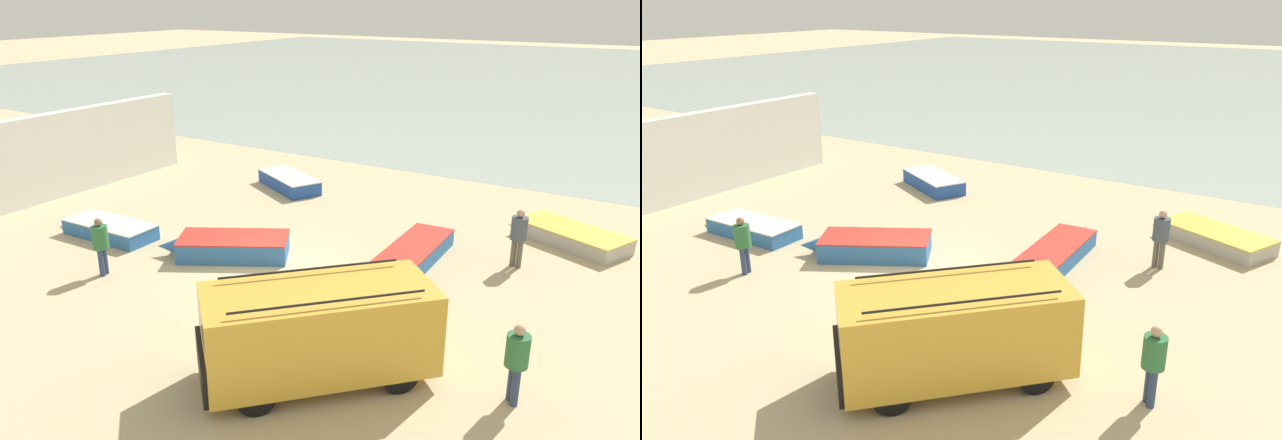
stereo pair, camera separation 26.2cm
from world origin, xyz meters
The scene contains 12 objects.
ground_plane centered at (0.00, 0.00, 0.00)m, with size 200.00×200.00×0.00m, color tan.
sea_water centered at (0.00, 52.00, 0.00)m, with size 120.00×80.00×0.01m, color #99A89E.
harbor_wall centered at (-11.05, 1.00, 1.64)m, with size 0.50×12.96×3.29m, color silver.
parked_van centered at (4.30, -3.86, 1.13)m, with size 4.62×4.73×2.17m.
fishing_rowboat_0 centered at (-4.09, 7.02, 0.29)m, with size 3.79×2.64×0.57m.
fishing_rowboat_1 centered at (3.46, 2.86, 0.26)m, with size 1.46×4.81×0.52m.
fishing_rowboat_2 centered at (-5.94, -0.66, 0.26)m, with size 3.89×1.37×0.51m.
fishing_rowboat_3 centered at (-1.43, 0.16, 0.32)m, with size 3.97×2.96×0.64m.
fishing_rowboat_4 centered at (7.06, 6.85, 0.25)m, with size 4.18×2.80×0.51m.
fisherman_0 centered at (7.94, -2.52, 1.02)m, with size 0.45×0.45×1.71m.
fisherman_1 centered at (6.15, 4.04, 1.06)m, with size 0.46×0.46×1.77m.
fisherman_2 centered at (-3.59, -2.78, 1.02)m, with size 0.45×0.45×1.70m.
Camera 1 is at (10.24, -13.19, 7.48)m, focal length 35.00 mm.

